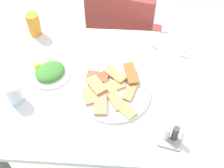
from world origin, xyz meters
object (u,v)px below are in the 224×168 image
at_px(paper_napkin, 169,49).
at_px(condiment_caddy, 170,136).
at_px(dining_chair, 123,38).
at_px(spoon, 169,46).
at_px(soda_can, 34,24).
at_px(salad_plate_greens, 49,72).
at_px(pide_platter, 113,91).
at_px(fork, 170,51).
at_px(drinking_glass, 14,93).
at_px(dining_table, 111,98).

xyz_separation_m(paper_napkin, condiment_caddy, (-0.03, -0.52, 0.02)).
bearing_deg(condiment_caddy, dining_chair, 103.66).
relative_size(paper_napkin, condiment_caddy, 1.16).
relative_size(spoon, condiment_caddy, 1.63).
height_order(spoon, condiment_caddy, condiment_caddy).
distance_m(dining_chair, soda_can, 0.63).
xyz_separation_m(salad_plate_greens, condiment_caddy, (0.55, -0.31, 0.01)).
relative_size(pide_platter, salad_plate_greens, 1.73).
bearing_deg(fork, paper_napkin, 111.22).
bearing_deg(spoon, salad_plate_greens, -136.14).
bearing_deg(dining_chair, condiment_caddy, -76.34).
distance_m(salad_plate_greens, drinking_glass, 0.20).
height_order(drinking_glass, fork, drinking_glass).
relative_size(pide_platter, fork, 1.68).
relative_size(salad_plate_greens, fork, 0.97).
bearing_deg(spoon, soda_can, -162.44).
relative_size(dining_chair, spoon, 5.13).
xyz_separation_m(dining_chair, drinking_glass, (-0.45, -0.73, 0.31)).
bearing_deg(soda_can, dining_table, -38.19).
relative_size(salad_plate_greens, condiment_caddy, 1.79).
height_order(fork, condiment_caddy, condiment_caddy).
bearing_deg(salad_plate_greens, condiment_caddy, -29.91).
bearing_deg(pide_platter, dining_table, 104.65).
xyz_separation_m(salad_plate_greens, soda_can, (-0.13, 0.29, 0.04)).
bearing_deg(spoon, pide_platter, -108.06).
height_order(drinking_glass, paper_napkin, drinking_glass).
height_order(dining_table, paper_napkin, paper_napkin).
distance_m(dining_table, paper_napkin, 0.39).
height_order(paper_napkin, spoon, spoon).
bearing_deg(soda_can, dining_chair, 31.76).
height_order(pide_platter, salad_plate_greens, salad_plate_greens).
distance_m(dining_chair, drinking_glass, 0.91).
bearing_deg(paper_napkin, fork, -90.00).
relative_size(dining_chair, pide_platter, 2.69).
height_order(dining_table, drinking_glass, drinking_glass).
xyz_separation_m(dining_chair, condiment_caddy, (0.22, -0.89, 0.29)).
bearing_deg(condiment_caddy, spoon, 86.91).
height_order(pide_platter, paper_napkin, pide_platter).
relative_size(dining_table, condiment_caddy, 9.61).
xyz_separation_m(pide_platter, soda_can, (-0.44, 0.38, 0.05)).
relative_size(dining_chair, soda_can, 7.34).
xyz_separation_m(salad_plate_greens, fork, (0.58, 0.19, -0.01)).
relative_size(dining_table, spoon, 5.91).
bearing_deg(dining_chair, salad_plate_greens, -119.99).
bearing_deg(dining_table, spoon, 43.92).
bearing_deg(drinking_glass, spoon, 28.95).
distance_m(pide_platter, condiment_caddy, 0.33).
relative_size(paper_napkin, fork, 0.63).
bearing_deg(salad_plate_greens, drinking_glass, -126.61).
bearing_deg(dining_table, salad_plate_greens, 170.67).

